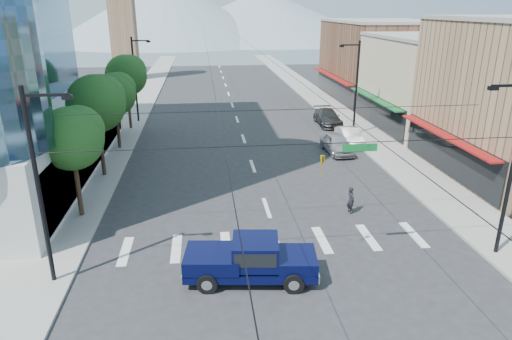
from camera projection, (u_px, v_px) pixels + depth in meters
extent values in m
plane|color=#28282B|center=(283.00, 257.00, 23.01)|extent=(160.00, 160.00, 0.00)
cube|color=gray|center=(139.00, 104.00, 59.06)|extent=(4.00, 120.00, 0.15)
cube|color=gray|center=(320.00, 99.00, 61.70)|extent=(4.00, 120.00, 0.15)
cube|color=tan|center=(438.00, 84.00, 46.12)|extent=(12.00, 14.00, 9.00)
cube|color=brown|center=(380.00, 61.00, 60.91)|extent=(12.00, 18.00, 10.00)
cube|color=#8C6B4C|center=(123.00, 25.00, 76.12)|extent=(4.00, 4.00, 18.00)
cone|color=gray|center=(167.00, 9.00, 157.87)|extent=(80.00, 80.00, 22.00)
cone|color=gray|center=(263.00, 15.00, 171.74)|extent=(90.00, 90.00, 18.00)
cylinder|color=black|center=(77.00, 182.00, 26.62)|extent=(0.28, 0.28, 4.55)
sphere|color=#174416|center=(71.00, 139.00, 25.75)|extent=(3.64, 3.64, 3.64)
sphere|color=#174416|center=(79.00, 130.00, 25.94)|extent=(2.86, 2.86, 2.86)
cylinder|color=black|center=(101.00, 143.00, 33.07)|extent=(0.28, 0.28, 5.11)
sphere|color=#174416|center=(96.00, 104.00, 32.09)|extent=(4.09, 4.09, 4.09)
sphere|color=#174416|center=(102.00, 97.00, 32.28)|extent=(3.21, 3.21, 3.21)
cylinder|color=black|center=(118.00, 124.00, 39.71)|extent=(0.28, 0.28, 4.55)
sphere|color=#174416|center=(114.00, 94.00, 38.83)|extent=(3.64, 3.64, 3.64)
sphere|color=#174416|center=(119.00, 89.00, 39.02)|extent=(2.86, 2.86, 2.86)
cylinder|color=black|center=(129.00, 105.00, 46.16)|extent=(0.28, 0.28, 5.11)
sphere|color=#174416|center=(126.00, 75.00, 45.17)|extent=(4.09, 4.09, 4.09)
sphere|color=#174416|center=(130.00, 71.00, 45.36)|extent=(3.21, 3.21, 3.21)
cylinder|color=black|center=(39.00, 191.00, 19.37)|extent=(0.20, 0.20, 9.00)
cylinder|color=black|center=(512.00, 171.00, 21.74)|extent=(0.20, 0.20, 9.00)
cylinder|color=black|center=(290.00, 145.00, 19.98)|extent=(21.60, 0.04, 0.04)
imported|color=gold|center=(322.00, 166.00, 20.50)|extent=(0.16, 0.20, 1.00)
cube|color=#0C6626|center=(360.00, 148.00, 20.42)|extent=(1.60, 0.06, 0.35)
cylinder|color=black|center=(135.00, 81.00, 48.35)|extent=(0.20, 0.20, 9.00)
cube|color=black|center=(140.00, 41.00, 47.07)|extent=(1.80, 0.12, 0.12)
cube|color=black|center=(148.00, 42.00, 47.19)|extent=(0.40, 0.25, 0.18)
cylinder|color=black|center=(356.00, 89.00, 43.24)|extent=(0.20, 0.20, 9.00)
cube|color=black|center=(350.00, 45.00, 41.76)|extent=(1.80, 0.12, 0.12)
cube|color=black|center=(342.00, 46.00, 41.71)|extent=(0.40, 0.25, 0.18)
cube|color=#060A33|center=(251.00, 268.00, 20.92)|extent=(6.18, 2.85, 0.38)
cube|color=#060A33|center=(297.00, 260.00, 20.77)|extent=(1.97, 2.25, 0.60)
cube|color=#060A33|center=(255.00, 251.00, 20.62)|extent=(2.28, 2.23, 1.19)
cube|color=black|center=(255.00, 249.00, 20.59)|extent=(2.07, 2.24, 0.65)
cube|color=#060A33|center=(213.00, 259.00, 20.75)|extent=(2.73, 2.45, 0.71)
cube|color=silver|center=(316.00, 268.00, 20.92)|extent=(0.37, 2.06, 0.38)
cube|color=silver|center=(186.00, 268.00, 20.92)|extent=(0.37, 2.06, 0.33)
cylinder|color=black|center=(294.00, 284.00, 19.99)|extent=(0.94, 0.43, 0.91)
cylinder|color=black|center=(290.00, 259.00, 21.94)|extent=(0.94, 0.43, 0.91)
cylinder|color=black|center=(207.00, 284.00, 19.99)|extent=(0.94, 0.43, 0.91)
cylinder|color=black|center=(211.00, 259.00, 21.94)|extent=(0.94, 0.43, 0.91)
imported|color=black|center=(351.00, 200.00, 27.67)|extent=(0.50, 0.67, 1.69)
imported|color=#A0A0A4|center=(337.00, 143.00, 39.20)|extent=(2.15, 4.89, 1.64)
imported|color=silver|center=(349.00, 137.00, 41.43)|extent=(1.72, 4.74, 1.55)
imported|color=#28292B|center=(328.00, 117.00, 48.45)|extent=(2.36, 5.59, 1.61)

